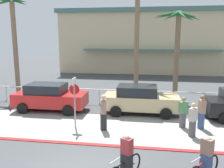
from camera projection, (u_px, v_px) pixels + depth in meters
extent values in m
plane|color=#424447|center=(119.00, 99.00, 17.89)|extent=(80.00, 80.00, 0.00)
cube|color=#9E9E93|center=(104.00, 128.00, 12.26)|extent=(44.00, 4.00, 0.02)
cube|color=maroon|center=(96.00, 145.00, 10.32)|extent=(44.00, 0.24, 0.03)
cube|color=beige|center=(150.00, 43.00, 32.78)|extent=(22.66, 8.88, 7.37)
cube|color=#47706B|center=(151.00, 13.00, 32.02)|extent=(23.26, 9.48, 0.50)
cube|color=#47706B|center=(150.00, 50.00, 28.13)|extent=(15.86, 1.20, 0.16)
cylinder|color=white|center=(116.00, 90.00, 16.24)|extent=(20.60, 0.08, 0.08)
cylinder|color=white|center=(6.00, 93.00, 17.52)|extent=(0.08, 0.08, 1.00)
cylinder|color=white|center=(36.00, 94.00, 17.18)|extent=(0.08, 0.08, 1.00)
cylinder|color=white|center=(67.00, 96.00, 16.84)|extent=(0.08, 0.08, 1.00)
cylinder|color=white|center=(99.00, 97.00, 16.51)|extent=(0.08, 0.08, 1.00)
cylinder|color=white|center=(133.00, 98.00, 16.17)|extent=(0.08, 0.08, 1.00)
cylinder|color=white|center=(168.00, 99.00, 15.83)|extent=(0.08, 0.08, 1.00)
cylinder|color=white|center=(204.00, 101.00, 15.49)|extent=(0.08, 0.08, 1.00)
cylinder|color=gray|center=(75.00, 106.00, 12.12)|extent=(0.08, 0.08, 2.20)
cube|color=white|center=(74.00, 81.00, 11.87)|extent=(0.04, 0.56, 0.36)
cylinder|color=red|center=(74.00, 89.00, 11.95)|extent=(0.52, 0.03, 0.52)
cylinder|color=#846B4C|center=(15.00, 48.00, 18.69)|extent=(0.36, 0.36, 7.30)
cone|color=#235B2D|center=(19.00, 0.00, 17.92)|extent=(1.30, 0.32, 0.59)
cone|color=#235B2D|center=(19.00, 2.00, 18.50)|extent=(0.95, 1.32, 0.66)
cone|color=#235B2D|center=(12.00, 2.00, 18.80)|extent=(1.17, 1.71, 0.57)
cone|color=#235B2D|center=(1.00, 3.00, 18.16)|extent=(1.81, 0.32, 0.85)
cone|color=#235B2D|center=(3.00, 0.00, 17.51)|extent=(0.96, 1.34, 0.58)
cone|color=#235B2D|center=(12.00, 0.00, 17.44)|extent=(0.95, 1.33, 0.67)
cylinder|color=#846B4C|center=(137.00, 36.00, 18.01)|extent=(0.36, 0.36, 9.10)
cylinder|color=#756047|center=(177.00, 58.00, 17.12)|extent=(0.36, 0.36, 6.14)
cone|color=#235B2D|center=(190.00, 16.00, 16.47)|extent=(1.57, 0.32, 0.80)
cone|color=#235B2D|center=(187.00, 17.00, 16.98)|extent=(1.49, 1.32, 0.80)
cone|color=#235B2D|center=(179.00, 17.00, 17.29)|extent=(0.60, 1.66, 0.80)
cone|color=#235B2D|center=(171.00, 16.00, 17.39)|extent=(1.21, 1.78, 0.65)
cone|color=#235B2D|center=(166.00, 15.00, 16.99)|extent=(1.86, 0.94, 0.61)
cone|color=#235B2D|center=(167.00, 15.00, 16.38)|extent=(1.83, 0.93, 0.59)
cone|color=#235B2D|center=(174.00, 15.00, 15.94)|extent=(1.13, 1.64, 0.70)
cone|color=#235B2D|center=(183.00, 15.00, 15.76)|extent=(0.62, 1.77, 0.77)
cone|color=#235B2D|center=(188.00, 15.00, 16.06)|extent=(1.32, 1.18, 0.68)
cube|color=red|center=(51.00, 99.00, 15.01)|extent=(4.40, 1.80, 0.80)
cube|color=#1E2328|center=(46.00, 88.00, 14.92)|extent=(2.29, 1.58, 0.56)
cylinder|color=black|center=(77.00, 102.00, 15.75)|extent=(0.66, 0.22, 0.66)
cylinder|color=black|center=(68.00, 111.00, 14.01)|extent=(0.66, 0.22, 0.66)
cylinder|color=black|center=(36.00, 101.00, 16.17)|extent=(0.66, 0.22, 0.66)
cylinder|color=black|center=(23.00, 108.00, 14.42)|extent=(0.66, 0.22, 0.66)
cube|color=tan|center=(141.00, 102.00, 14.42)|extent=(4.40, 1.80, 0.80)
cube|color=#1E2328|center=(137.00, 90.00, 14.33)|extent=(2.29, 1.58, 0.56)
cylinder|color=black|center=(164.00, 105.00, 15.17)|extent=(0.66, 0.22, 0.66)
cylinder|color=black|center=(166.00, 114.00, 13.42)|extent=(0.66, 0.22, 0.66)
cylinder|color=black|center=(120.00, 103.00, 15.58)|extent=(0.66, 0.22, 0.66)
cylinder|color=black|center=(116.00, 112.00, 13.84)|extent=(0.66, 0.22, 0.66)
cylinder|color=black|center=(216.00, 109.00, 14.39)|extent=(0.66, 0.22, 0.66)
torus|color=black|center=(134.00, 164.00, 8.16)|extent=(0.42, 0.65, 0.72)
cylinder|color=black|center=(128.00, 164.00, 7.88)|extent=(0.40, 0.62, 0.35)
cylinder|color=black|center=(118.00, 166.00, 7.46)|extent=(0.24, 0.35, 0.07)
cylinder|color=black|center=(127.00, 163.00, 7.80)|extent=(0.05, 0.05, 0.44)
cylinder|color=silver|center=(115.00, 161.00, 7.26)|extent=(0.29, 0.45, 0.04)
cube|color=#232326|center=(127.00, 161.00, 7.79)|extent=(0.40, 0.42, 0.52)
cube|color=#A33338|center=(127.00, 146.00, 7.68)|extent=(0.43, 0.40, 0.52)
sphere|color=brown|center=(127.00, 139.00, 7.64)|extent=(0.22, 0.22, 0.22)
torus|color=black|center=(212.00, 165.00, 8.07)|extent=(0.53, 0.58, 0.72)
cylinder|color=red|center=(207.00, 164.00, 7.83)|extent=(0.50, 0.55, 0.35)
cylinder|color=red|center=(199.00, 166.00, 7.48)|extent=(0.29, 0.32, 0.07)
cylinder|color=red|center=(206.00, 163.00, 7.76)|extent=(0.05, 0.05, 0.44)
cylinder|color=silver|center=(196.00, 160.00, 7.31)|extent=(0.36, 0.40, 0.04)
cube|color=#384C7A|center=(206.00, 162.00, 7.75)|extent=(0.42, 0.43, 0.52)
cube|color=#93705B|center=(207.00, 146.00, 7.65)|extent=(0.43, 0.42, 0.52)
sphere|color=beige|center=(208.00, 140.00, 7.60)|extent=(0.22, 0.22, 0.22)
cylinder|color=#4C4C51|center=(192.00, 129.00, 11.10)|extent=(0.44, 0.44, 0.78)
cube|color=#B7B2A8|center=(193.00, 114.00, 10.97)|extent=(0.44, 0.48, 0.60)
sphere|color=#D6A884|center=(194.00, 105.00, 10.89)|extent=(0.21, 0.21, 0.21)
cylinder|color=#232326|center=(104.00, 122.00, 11.88)|extent=(0.37, 0.37, 0.87)
cube|color=#93705B|center=(103.00, 107.00, 11.73)|extent=(0.32, 0.44, 0.67)
sphere|color=beige|center=(103.00, 97.00, 11.63)|extent=(0.24, 0.24, 0.24)
cylinder|color=#4C4C51|center=(183.00, 120.00, 12.22)|extent=(0.41, 0.41, 0.77)
cube|color=#4C7F51|center=(183.00, 107.00, 12.09)|extent=(0.47, 0.39, 0.59)
sphere|color=#9E7556|center=(184.00, 99.00, 12.00)|extent=(0.21, 0.21, 0.21)
cylinder|color=#384C7A|center=(201.00, 121.00, 12.06)|extent=(0.36, 0.36, 0.83)
cube|color=#93705B|center=(202.00, 107.00, 11.91)|extent=(0.31, 0.43, 0.64)
sphere|color=brown|center=(203.00, 97.00, 11.82)|extent=(0.23, 0.23, 0.23)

